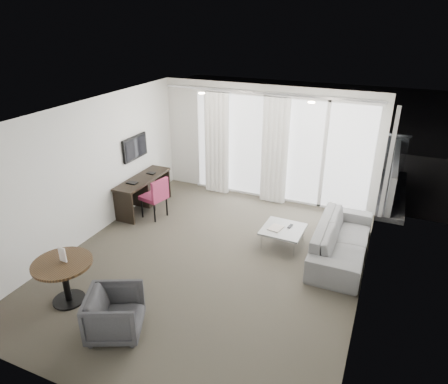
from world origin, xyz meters
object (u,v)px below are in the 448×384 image
at_px(desk, 144,193).
at_px(rattan_chair_b, 339,170).
at_px(round_table, 66,282).
at_px(desk_chair, 154,197).
at_px(coffee_table, 283,236).
at_px(sofa, 342,240).
at_px(tub_armchair, 115,313).
at_px(rattan_chair_a, 307,160).

distance_m(desk, rattan_chair_b, 4.81).
xyz_separation_m(round_table, rattan_chair_b, (3.01, 6.16, 0.06)).
bearing_deg(desk_chair, round_table, -72.41).
relative_size(desk_chair, coffee_table, 1.20).
bearing_deg(coffee_table, round_table, -131.36).
bearing_deg(desk, round_table, -77.16).
xyz_separation_m(desk, round_table, (0.71, -3.10, -0.02)).
distance_m(sofa, rattan_chair_b, 3.30).
xyz_separation_m(tub_armchair, coffee_table, (1.44, 3.11, -0.16)).
height_order(round_table, rattan_chair_a, rattan_chair_a).
height_order(coffee_table, rattan_chair_b, rattan_chair_b).
xyz_separation_m(desk, tub_armchair, (1.79, -3.35, -0.04)).
bearing_deg(desk, sofa, -2.62).
height_order(round_table, rattan_chair_b, rattan_chair_b).
relative_size(tub_armchair, rattan_chair_b, 0.89).
bearing_deg(rattan_chair_b, tub_armchair, -93.78).
distance_m(desk_chair, tub_armchair, 3.40).
height_order(round_table, coffee_table, round_table).
bearing_deg(rattan_chair_b, desk_chair, -122.10).
relative_size(desk_chair, rattan_chair_a, 1.10).
xyz_separation_m(sofa, rattan_chair_b, (-0.57, 3.25, 0.08)).
distance_m(coffee_table, rattan_chair_a, 3.71).
xyz_separation_m(tub_armchair, rattan_chair_a, (1.05, 6.79, 0.08)).
distance_m(desk_chair, coffee_table, 2.83).
bearing_deg(round_table, desk_chair, 95.83).
distance_m(round_table, sofa, 4.61).
distance_m(rattan_chair_a, rattan_chair_b, 0.97).
relative_size(desk, desk_chair, 1.73).
xyz_separation_m(round_table, sofa, (3.58, 2.91, -0.03)).
relative_size(tub_armchair, sofa, 0.33).
distance_m(desk, desk_chair, 0.49).
distance_m(round_table, rattan_chair_a, 6.88).
bearing_deg(desk, tub_armchair, -61.88).
height_order(desk_chair, coffee_table, desk_chair).
bearing_deg(coffee_table, rattan_chair_b, 81.52).
bearing_deg(rattan_chair_a, coffee_table, -94.12).
relative_size(tub_armchair, coffee_table, 0.96).
height_order(coffee_table, sofa, sofa).
height_order(sofa, rattan_chair_b, rattan_chair_b).
relative_size(round_table, coffee_table, 1.16).
bearing_deg(desk, rattan_chair_b, 39.36).
bearing_deg(coffee_table, sofa, 2.37).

